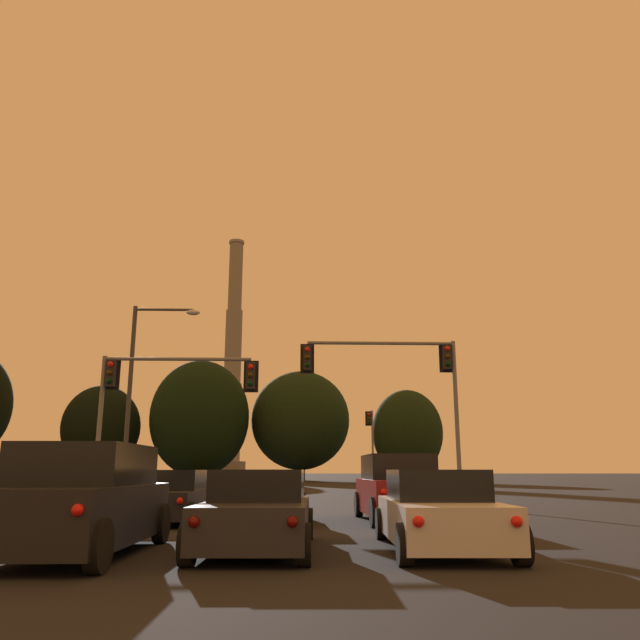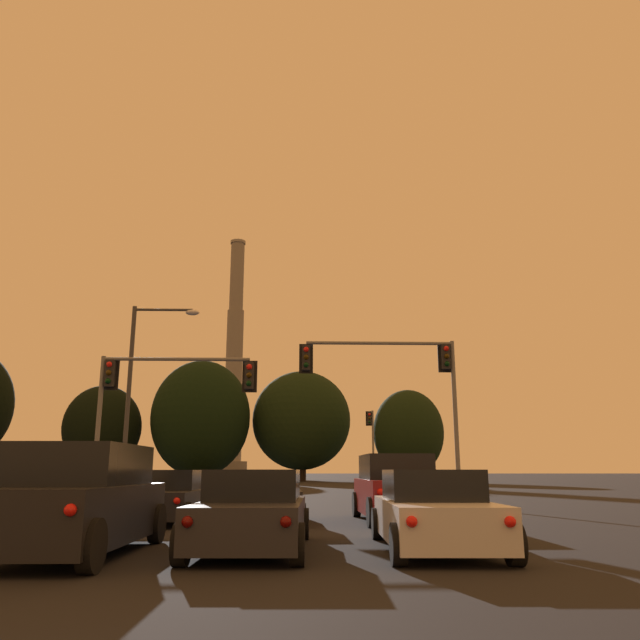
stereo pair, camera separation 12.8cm
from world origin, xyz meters
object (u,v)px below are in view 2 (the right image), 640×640
sedan_right_lane_second (433,512)px  traffic_light_far_right (372,437)px  sedan_left_lane_front (169,497)px  traffic_light_overhead_left (154,390)px  suv_left_lane_second (78,501)px  smokestack (234,380)px  traffic_light_overhead_right (403,377)px  suv_right_lane_front (396,489)px  street_lamp (140,380)px  hatchback_center_lane_front (269,498)px  sedan_center_lane_second (253,512)px

sedan_right_lane_second → traffic_light_far_right: traffic_light_far_right is taller
sedan_left_lane_front → traffic_light_overhead_left: size_ratio=0.77×
suv_left_lane_second → smokestack: (-12.36, 136.71, 21.57)m
sedan_right_lane_second → traffic_light_overhead_right: (1.77, 13.63, 4.49)m
suv_right_lane_front → street_lamp: bearing=134.6°
suv_left_lane_second → sedan_right_lane_second: suv_left_lane_second is taller
suv_right_lane_front → traffic_light_overhead_right: traffic_light_overhead_right is taller
suv_right_lane_front → suv_left_lane_second: (-6.56, -7.11, 0.00)m
hatchback_center_lane_front → traffic_light_overhead_left: 8.54m
sedan_center_lane_second → sedan_right_lane_second: bearing=0.3°
sedan_left_lane_front → traffic_light_far_right: 37.25m
sedan_left_lane_front → traffic_light_overhead_right: 11.54m
suv_left_lane_second → traffic_light_overhead_right: 16.87m
suv_right_lane_front → hatchback_center_lane_front: (-3.59, -0.30, -0.23)m
sedan_center_lane_second → traffic_light_overhead_right: (5.08, 13.55, 4.49)m
hatchback_center_lane_front → traffic_light_overhead_right: traffic_light_overhead_right is taller
suv_right_lane_front → hatchback_center_lane_front: bearing=-176.1°
hatchback_center_lane_front → traffic_light_far_right: traffic_light_far_right is taller
suv_right_lane_front → suv_left_lane_second: 9.68m
hatchback_center_lane_front → traffic_light_overhead_left: traffic_light_overhead_left is taller
smokestack → suv_left_lane_second: bearing=-84.8°
suv_right_lane_front → traffic_light_overhead_right: 8.40m
sedan_left_lane_front → traffic_light_overhead_right: (7.95, 7.06, 4.49)m
traffic_light_far_right → sedan_center_lane_second: bearing=-99.3°
sedan_center_lane_second → sedan_right_lane_second: size_ratio=1.00×
hatchback_center_lane_front → traffic_light_overhead_right: 10.03m
suv_left_lane_second → street_lamp: bearing=102.3°
sedan_right_lane_second → traffic_light_overhead_right: traffic_light_overhead_right is taller
sedan_right_lane_second → traffic_light_overhead_left: 15.14m
traffic_light_overhead_right → suv_right_lane_front: bearing=-101.9°
sedan_center_lane_second → suv_right_lane_front: bearing=62.6°
smokestack → traffic_light_overhead_right: bearing=-80.5°
sedan_left_lane_front → sedan_right_lane_second: size_ratio=0.99×
sedan_left_lane_front → street_lamp: bearing=110.7°
traffic_light_overhead_right → traffic_light_overhead_left: (-9.88, -1.40, -0.74)m
sedan_center_lane_second → traffic_light_far_right: traffic_light_far_right is taller
sedan_right_lane_second → traffic_light_overhead_left: traffic_light_overhead_left is taller
suv_right_lane_front → traffic_light_far_right: bearing=83.8°
traffic_light_far_right → traffic_light_overhead_left: bearing=-111.3°
traffic_light_far_right → smokestack: smokestack is taller
traffic_light_far_right → street_lamp: size_ratio=0.73×
sedan_left_lane_front → traffic_light_far_right: bearing=75.4°
hatchback_center_lane_front → smokestack: bearing=94.7°
sedan_center_lane_second → smokestack: 138.65m
suv_right_lane_front → traffic_light_overhead_right: (1.49, 7.08, 4.26)m
suv_left_lane_second → traffic_light_overhead_left: size_ratio=0.80×
hatchback_center_lane_front → street_lamp: bearing=120.3°
sedan_center_lane_second → sedan_right_lane_second: 3.30m
sedan_center_lane_second → hatchback_center_lane_front: 6.17m
hatchback_center_lane_front → street_lamp: street_lamp is taller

